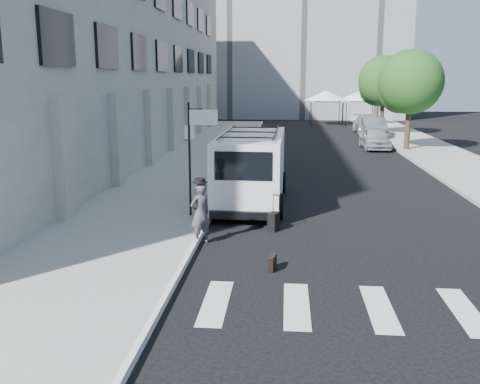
% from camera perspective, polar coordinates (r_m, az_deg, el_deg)
% --- Properties ---
extents(ground, '(120.00, 120.00, 0.00)m').
position_cam_1_polar(ground, '(13.56, 3.28, -6.73)').
color(ground, black).
rests_on(ground, ground).
extents(sidewalk_left, '(4.50, 48.00, 0.15)m').
position_cam_1_polar(sidewalk_left, '(29.50, -4.08, 3.71)').
color(sidewalk_left, gray).
rests_on(sidewalk_left, ground).
extents(sidewalk_right, '(4.00, 56.00, 0.15)m').
position_cam_1_polar(sidewalk_right, '(34.22, 19.60, 4.20)').
color(sidewalk_right, gray).
rests_on(sidewalk_right, ground).
extents(building_left, '(10.00, 44.00, 12.00)m').
position_cam_1_polar(building_left, '(33.06, -16.60, 14.45)').
color(building_left, gray).
rests_on(building_left, ground).
extents(building_far, '(22.00, 12.00, 25.00)m').
position_cam_1_polar(building_far, '(63.37, 6.77, 19.40)').
color(building_far, slate).
rests_on(building_far, ground).
extents(sign_pole, '(1.03, 0.07, 3.50)m').
position_cam_1_polar(sign_pole, '(16.34, -4.63, 6.03)').
color(sign_pole, black).
rests_on(sign_pole, sidewalk_left).
extents(tree_near, '(3.80, 3.83, 6.03)m').
position_cam_1_polar(tree_near, '(33.75, 17.50, 10.89)').
color(tree_near, black).
rests_on(tree_near, ground).
extents(tree_far, '(3.80, 3.83, 6.03)m').
position_cam_1_polar(tree_far, '(42.59, 14.89, 11.18)').
color(tree_far, black).
rests_on(tree_far, ground).
extents(tent_left, '(4.00, 4.00, 3.20)m').
position_cam_1_polar(tent_left, '(50.99, 9.18, 10.09)').
color(tent_left, black).
rests_on(tent_left, ground).
extents(tent_right, '(4.00, 4.00, 3.20)m').
position_cam_1_polar(tent_right, '(51.81, 12.73, 9.99)').
color(tent_right, black).
rests_on(tent_right, ground).
extents(businessman, '(0.72, 0.71, 1.67)m').
position_cam_1_polar(businessman, '(14.26, -4.24, -2.29)').
color(businessman, '#3F3F41').
rests_on(businessman, ground).
extents(briefcase, '(0.20, 0.45, 0.34)m').
position_cam_1_polar(briefcase, '(12.51, 3.49, -7.55)').
color(briefcase, black).
rests_on(briefcase, ground).
extents(suitcase, '(0.36, 0.44, 1.05)m').
position_cam_1_polar(suitcase, '(15.57, 3.60, -3.15)').
color(suitcase, black).
rests_on(suitcase, ground).
extents(cargo_van, '(2.42, 6.60, 2.45)m').
position_cam_1_polar(cargo_van, '(18.88, 1.27, 2.64)').
color(cargo_van, silver).
rests_on(cargo_van, ground).
extents(parked_car_a, '(1.66, 3.98, 1.35)m').
position_cam_1_polar(parked_car_a, '(34.50, 14.19, 5.59)').
color(parked_car_a, '#AFB0B7').
rests_on(parked_car_a, ground).
extents(parked_car_b, '(1.80, 4.67, 1.52)m').
position_cam_1_polar(parked_car_b, '(41.07, 14.06, 6.71)').
color(parked_car_b, '#515357').
rests_on(parked_car_b, ground).
extents(parked_car_c, '(2.08, 4.97, 1.43)m').
position_cam_1_polar(parked_car_c, '(43.75, 13.50, 6.99)').
color(parked_car_c, '#9B9DA2').
rests_on(parked_car_c, ground).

